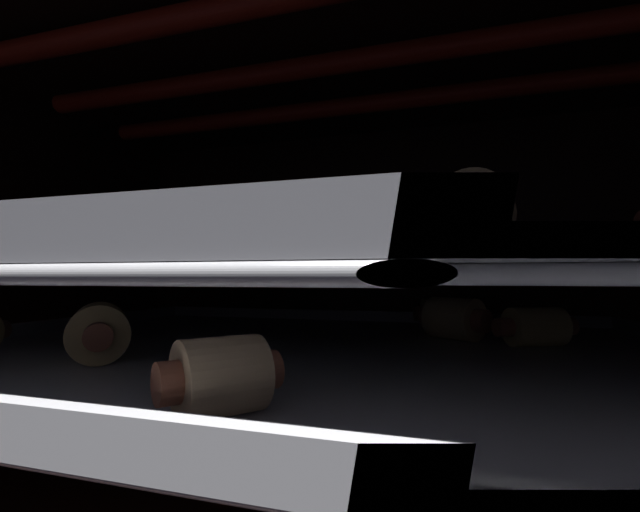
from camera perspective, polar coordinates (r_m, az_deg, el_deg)
name	(u,v)px	position (r cm, az deg, el deg)	size (l,w,h in cm)	color
oven_wall_back	(368,277)	(52.55, 6.32, -2.83)	(61.56, 1.20, 35.13)	black
oven_wall_left	(0,278)	(49.54, -36.67, -2.30)	(1.20, 43.25, 35.13)	black
oven_ceiling	(311,32)	(35.88, -1.24, 27.53)	(61.56, 45.65, 1.20)	black
heating_element	(311,67)	(34.61, -1.25, 23.71)	(47.33, 17.43, 1.58)	maroon
oven_rack_lower	(310,361)	(31.54, -1.29, -13.65)	(56.22, 42.38, 0.56)	#B7B7BC
baking_tray_lower	(310,350)	(31.41, -1.29, -12.34)	(50.48, 38.82, 1.80)	silver
pig_in_blanket_lower_0	(454,319)	(36.11, 17.32, -7.90)	(5.62, 4.92, 3.29)	#E1C07B
pig_in_blanket_lower_2	(99,332)	(29.16, -27.20, -8.89)	(5.26, 5.29, 3.37)	#D6B572
pig_in_blanket_lower_3	(220,376)	(16.34, -13.05, -15.23)	(4.02, 4.38, 2.79)	#DCB37F
pig_in_blanket_lower_4	(535,327)	(34.80, 26.58, -8.36)	(5.98, 4.12, 2.77)	#D4BD70
pig_in_blanket_lower_5	(440,313)	(43.53, 15.63, -7.31)	(5.16, 3.65, 2.86)	#E5BA76
oven_rack_upper	(310,276)	(30.98, -1.28, -2.64)	(56.35, 42.38, 0.69)	#B7B7BC
baking_tray_upper	(310,264)	(30.99, -1.27, -1.03)	(50.48, 38.82, 2.00)	gray
pig_in_blanket_upper_1	(237,248)	(38.63, -10.86, 1.02)	(2.85, 4.62, 2.46)	#E8B980
pig_in_blanket_upper_3	(248,239)	(33.45, -9.47, 2.21)	(4.17, 5.38, 3.18)	#D6B96E
pig_in_blanket_upper_4	(475,211)	(20.88, 19.81, 5.62)	(3.81, 4.91, 3.38)	#DDBE78
pig_in_blanket_upper_5	(126,236)	(32.43, -24.27, 2.44)	(4.18, 5.49, 3.03)	#E7C774
pig_in_blanket_upper_6	(218,253)	(48.91, -13.31, 0.33)	(4.68, 4.06, 2.59)	#DFB972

